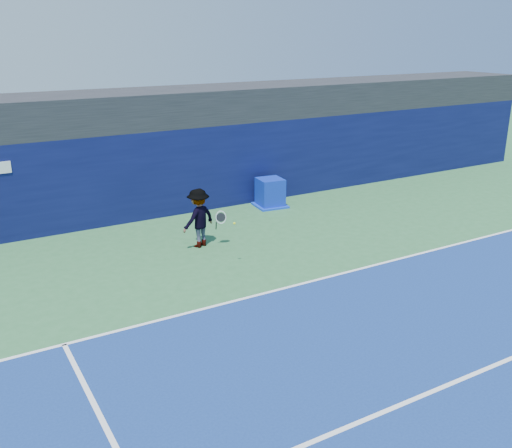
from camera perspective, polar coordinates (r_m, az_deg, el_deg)
The scene contains 8 objects.
ground at distance 12.13m, azimuth 8.99°, elevation -12.05°, with size 80.00×80.00×0.00m, color #2E6839.
baseline at distance 14.28m, azimuth 1.40°, elevation -6.80°, with size 24.00×0.10×0.01m, color white.
service_line at distance 10.92m, azimuth 15.83°, elevation -16.38°, with size 24.00×0.10×0.01m, color white.
stadium_band at distance 20.76m, azimuth -11.10°, elevation 11.30°, with size 36.00×3.00×1.20m, color black.
back_wall_assembly at distance 20.21m, azimuth -9.79°, elevation 5.12°, with size 36.00×1.03×3.00m.
equipment_cart at distance 21.03m, azimuth 1.42°, elevation 3.05°, with size 1.21×1.21×1.05m.
tennis_player at distance 17.03m, azimuth -5.75°, elevation 0.61°, with size 1.41×1.01×1.78m.
tennis_ball at distance 15.40m, azimuth -2.17°, elevation 0.07°, with size 0.07×0.07×0.07m.
Camera 1 is at (-6.77, -7.96, 6.16)m, focal length 40.00 mm.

